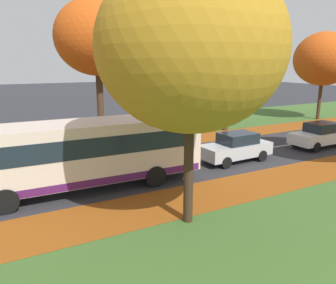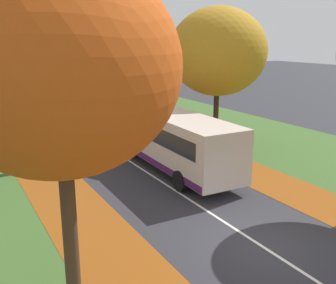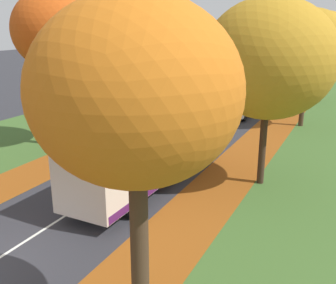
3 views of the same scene
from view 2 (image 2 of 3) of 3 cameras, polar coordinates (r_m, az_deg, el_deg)
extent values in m
plane|color=#2D2D33|center=(13.97, 13.12, -14.29)|extent=(160.00, 160.00, 0.00)
cube|color=#8C4714|center=(24.08, -19.04, -2.13)|extent=(2.80, 60.00, 0.00)
cube|color=#3D6028|center=(34.47, 1.96, 3.64)|extent=(12.00, 90.00, 0.01)
cube|color=#8C4714|center=(27.14, 0.31, 0.58)|extent=(2.80, 60.00, 0.00)
cube|color=silver|center=(30.77, -12.81, 1.90)|extent=(0.12, 80.00, 0.01)
cylinder|color=#422D1E|center=(10.07, -13.97, -13.28)|extent=(0.37, 0.37, 4.09)
ellipsoid|color=#C64C14|center=(8.93, -15.61, 10.41)|extent=(5.38, 5.38, 4.85)
cylinder|color=#422D1E|center=(21.00, -22.40, 2.17)|extent=(0.45, 0.45, 5.01)
cylinder|color=#382619|center=(25.16, 6.95, 3.58)|extent=(0.33, 0.33, 3.67)
ellipsoid|color=#B27F1E|center=(24.70, 7.25, 12.88)|extent=(5.96, 5.96, 5.37)
cylinder|color=#422D1E|center=(35.70, -4.79, 7.23)|extent=(0.36, 0.36, 3.99)
ellipsoid|color=#B27F1E|center=(35.39, -4.94, 13.72)|extent=(5.44, 5.44, 4.89)
cylinder|color=#422D1E|center=(45.60, -10.62, 9.23)|extent=(0.44, 0.44, 4.84)
ellipsoid|color=#B27F1E|center=(45.40, -10.88, 14.39)|extent=(4.49, 4.49, 4.04)
cube|color=beige|center=(20.66, 0.15, 0.91)|extent=(2.71, 10.45, 2.50)
cube|color=#19232D|center=(16.40, 8.79, -1.73)|extent=(2.30, 0.15, 1.30)
cube|color=#19232D|center=(20.57, 0.15, 1.99)|extent=(2.72, 9.20, 0.80)
cube|color=#4C1951|center=(20.94, 0.15, -1.93)|extent=(2.72, 10.24, 0.32)
cylinder|color=black|center=(19.03, 7.99, -4.41)|extent=(0.32, 0.97, 0.96)
cylinder|color=black|center=(17.79, 1.77, -5.66)|extent=(0.32, 0.97, 0.96)
cylinder|color=black|center=(23.96, -0.64, -0.21)|extent=(0.32, 0.97, 0.96)
cylinder|color=black|center=(22.98, -5.88, -0.95)|extent=(0.32, 0.97, 0.96)
cube|color=#B7BABF|center=(28.36, -8.72, 2.40)|extent=(1.87, 4.27, 0.70)
cube|color=#19232D|center=(28.37, -8.90, 3.73)|extent=(1.53, 2.07, 0.60)
cylinder|color=black|center=(27.60, -6.13, 1.39)|extent=(0.25, 0.65, 0.64)
cylinder|color=black|center=(26.98, -9.11, 0.97)|extent=(0.25, 0.65, 0.64)
cylinder|color=black|center=(29.91, -8.32, 2.37)|extent=(0.25, 0.65, 0.64)
cylinder|color=black|center=(29.33, -11.11, 2.00)|extent=(0.25, 0.65, 0.64)
cube|color=silver|center=(34.89, -12.79, 4.53)|extent=(1.75, 4.22, 0.70)
cube|color=#19232D|center=(34.93, -12.93, 5.62)|extent=(1.47, 2.03, 0.60)
cylinder|color=black|center=(33.98, -10.82, 3.77)|extent=(0.23, 0.64, 0.64)
cylinder|color=black|center=(33.51, -13.34, 3.47)|extent=(0.23, 0.64, 0.64)
cylinder|color=black|center=(36.41, -12.22, 4.43)|extent=(0.23, 0.64, 0.64)
cylinder|color=black|center=(35.96, -14.59, 4.16)|extent=(0.23, 0.64, 0.64)
cube|color=black|center=(40.92, -15.05, 5.88)|extent=(1.90, 4.28, 0.70)
cube|color=#19232D|center=(40.97, -15.17, 6.80)|extent=(1.54, 2.08, 0.60)
cylinder|color=black|center=(39.99, -13.37, 5.28)|extent=(0.25, 0.65, 0.64)
cylinder|color=black|center=(39.51, -15.52, 5.03)|extent=(0.25, 0.65, 0.64)
cylinder|color=black|center=(42.43, -14.55, 5.74)|extent=(0.25, 0.65, 0.64)
cylinder|color=black|center=(41.98, -16.58, 5.50)|extent=(0.25, 0.65, 0.64)
camera|label=1|loc=(27.74, 30.01, 10.31)|focal=35.00mm
camera|label=3|loc=(18.64, 55.68, 10.83)|focal=42.00mm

